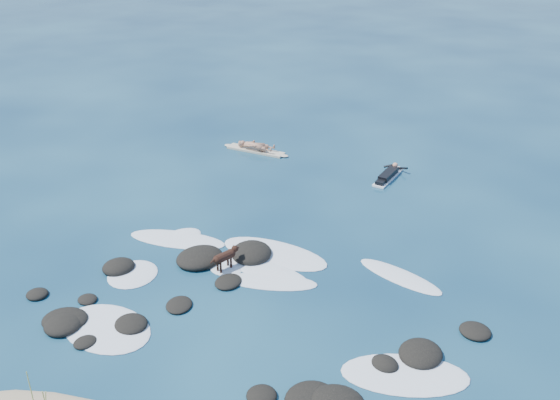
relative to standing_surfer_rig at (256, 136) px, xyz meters
The scene contains 6 objects.
ground 11.01m from the standing_surfer_rig, 62.85° to the right, with size 160.00×160.00×0.00m, color #0A2642.
reef_rocks 12.97m from the standing_surfer_rig, 65.15° to the right, with size 13.17×7.76×0.53m.
breaking_foam 11.02m from the standing_surfer_rig, 64.58° to the right, with size 12.71×8.13×0.12m.
standing_surfer_rig is the anchor object (origin of this frame).
paddling_surfer_rig 6.54m from the standing_surfer_rig, ahead, with size 1.12×2.51×0.43m.
dog 10.21m from the standing_surfer_rig, 68.00° to the right, with size 0.59×1.17×0.77m.
Camera 1 is at (7.70, -14.35, 11.01)m, focal length 40.00 mm.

